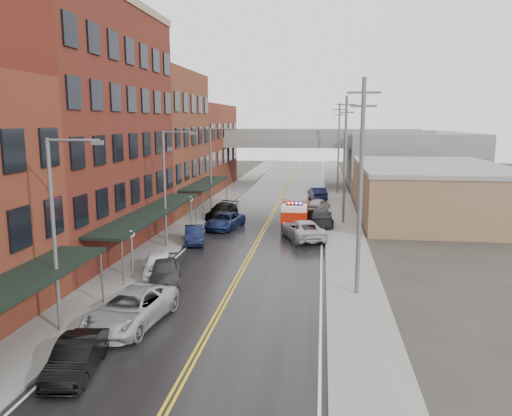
{
  "coord_description": "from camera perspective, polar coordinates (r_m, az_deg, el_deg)",
  "views": [
    {
      "loc": [
        5.11,
        -12.47,
        9.73
      ],
      "look_at": [
        0.03,
        25.62,
        3.0
      ],
      "focal_mm": 35.0,
      "sensor_mm": 36.0,
      "label": 1
    }
  ],
  "objects": [
    {
      "name": "parked_car_left_6",
      "position": [
        45.59,
        -3.57,
        -1.48
      ],
      "size": [
        3.38,
        5.58,
        1.45
      ],
      "primitive_type": "imported",
      "rotation": [
        0.0,
        0.0,
        -0.2
      ],
      "color": "#132049",
      "rests_on": "ground"
    },
    {
      "name": "utility_pole_2",
      "position": [
        67.58,
        9.43,
        6.9
      ],
      "size": [
        1.8,
        0.24,
        12.0
      ],
      "color": "#59595B",
      "rests_on": "ground"
    },
    {
      "name": "utility_pole_0",
      "position": [
        27.76,
        11.87,
        2.64
      ],
      "size": [
        1.8,
        0.24,
        12.0
      ],
      "color": "#59595B",
      "rests_on": "ground"
    },
    {
      "name": "right_far_block",
      "position": [
        83.66,
        16.52,
        5.6
      ],
      "size": [
        18.0,
        30.0,
        8.0
      ],
      "primitive_type": "cube",
      "color": "slate",
      "rests_on": "ground"
    },
    {
      "name": "curb_left",
      "position": [
        44.86,
        -6.47,
        -2.56
      ],
      "size": [
        0.3,
        160.0,
        0.15
      ],
      "primitive_type": "cube",
      "color": "gray",
      "rests_on": "ground"
    },
    {
      "name": "awning_2",
      "position": [
        54.86,
        -5.75,
        2.82
      ],
      "size": [
        2.6,
        13.0,
        3.09
      ],
      "color": "black",
      "rests_on": "ground"
    },
    {
      "name": "street_lamp_1",
      "position": [
        38.55,
        -10.08,
        3.01
      ],
      "size": [
        2.64,
        0.22,
        9.0
      ],
      "color": "#59595B",
      "rests_on": "ground"
    },
    {
      "name": "globe_lamp_2",
      "position": [
        44.62,
        -7.47,
        0.28
      ],
      "size": [
        0.44,
        0.44,
        3.12
      ],
      "color": "#59595B",
      "rests_on": "ground"
    },
    {
      "name": "curb_right",
      "position": [
        43.55,
        8.13,
        -2.98
      ],
      "size": [
        0.3,
        160.0,
        0.15
      ],
      "primitive_type": "cube",
      "color": "gray",
      "rests_on": "ground"
    },
    {
      "name": "globe_lamp_1",
      "position": [
        31.59,
        -14.04,
        -3.95
      ],
      "size": [
        0.44,
        0.44,
        3.12
      ],
      "color": "#59595B",
      "rests_on": "ground"
    },
    {
      "name": "awning_1",
      "position": [
        38.24,
        -11.78,
        -0.43
      ],
      "size": [
        2.6,
        18.0,
        3.09
      ],
      "color": "black",
      "rests_on": "ground"
    },
    {
      "name": "utility_pole_1",
      "position": [
        47.63,
        10.14,
        5.66
      ],
      "size": [
        1.8,
        0.24,
        12.0
      ],
      "color": "#59595B",
      "rests_on": "ground"
    },
    {
      "name": "street_lamp_2",
      "position": [
        53.94,
        -4.94,
        5.06
      ],
      "size": [
        2.64,
        0.22,
        9.0
      ],
      "color": "#59595B",
      "rests_on": "ground"
    },
    {
      "name": "street_lamp_0",
      "position": [
        23.99,
        -21.66,
        -1.69
      ],
      "size": [
        2.64,
        0.22,
        9.0
      ],
      "color": "#59595B",
      "rests_on": "ground"
    },
    {
      "name": "parked_car_right_0",
      "position": [
        41.66,
        5.35,
        -2.47
      ],
      "size": [
        4.5,
        6.44,
        1.63
      ],
      "primitive_type": "imported",
      "rotation": [
        0.0,
        0.0,
        3.48
      ],
      "color": "#A7ABB0",
      "rests_on": "ground"
    },
    {
      "name": "parked_car_left_7",
      "position": [
        50.38,
        -3.88,
        -0.35
      ],
      "size": [
        2.89,
        5.48,
        1.51
      ],
      "primitive_type": "imported",
      "rotation": [
        0.0,
        0.0,
        -0.15
      ],
      "color": "black",
      "rests_on": "ground"
    },
    {
      "name": "parked_car_right_1",
      "position": [
        47.11,
        7.32,
        -1.04
      ],
      "size": [
        2.64,
        5.84,
        1.66
      ],
      "primitive_type": "imported",
      "rotation": [
        0.0,
        0.0,
        3.2
      ],
      "color": "#242326",
      "rests_on": "ground"
    },
    {
      "name": "brick_building_b",
      "position": [
        39.97,
        -20.05,
        8.3
      ],
      "size": [
        9.0,
        20.0,
        18.0
      ],
      "primitive_type": "cube",
      "color": "#5B2418",
      "rests_on": "ground"
    },
    {
      "name": "parked_car_left_5",
      "position": [
        40.47,
        -7.08,
        -3.05
      ],
      "size": [
        2.5,
        4.4,
        1.37
      ],
      "primitive_type": "imported",
      "rotation": [
        0.0,
        0.0,
        0.27
      ],
      "color": "black",
      "rests_on": "ground"
    },
    {
      "name": "fire_truck",
      "position": [
        47.07,
        4.53,
        -0.22
      ],
      "size": [
        3.03,
        7.38,
        2.68
      ],
      "rotation": [
        0.0,
        0.0,
        0.01
      ],
      "color": "#A31907",
      "rests_on": "ground"
    },
    {
      "name": "parked_car_right_2",
      "position": [
        55.01,
        7.17,
        0.39
      ],
      "size": [
        2.86,
        4.34,
        1.37
      ],
      "primitive_type": "imported",
      "rotation": [
        0.0,
        0.0,
        2.8
      ],
      "color": "silver",
      "rests_on": "ground"
    },
    {
      "name": "road",
      "position": [
        43.86,
        0.72,
        -2.87
      ],
      "size": [
        11.0,
        160.0,
        0.02
      ],
      "primitive_type": "cube",
      "color": "black",
      "rests_on": "ground"
    },
    {
      "name": "parked_car_left_3",
      "position": [
        31.03,
        -10.39,
        -7.22
      ],
      "size": [
        3.11,
        4.92,
        1.33
      ],
      "primitive_type": "imported",
      "rotation": [
        0.0,
        0.0,
        0.29
      ],
      "color": "#2C2B2E",
      "rests_on": "ground"
    },
    {
      "name": "overpass",
      "position": [
        74.73,
        3.69,
        7.04
      ],
      "size": [
        40.0,
        10.0,
        7.5
      ],
      "color": "slate",
      "rests_on": "ground"
    },
    {
      "name": "parked_car_right_3",
      "position": [
        62.76,
        7.01,
        1.67
      ],
      "size": [
        2.68,
        5.05,
        1.58
      ],
      "primitive_type": "imported",
      "rotation": [
        0.0,
        0.0,
        3.36
      ],
      "color": "black",
      "rests_on": "ground"
    },
    {
      "name": "parked_car_left_1",
      "position": [
        21.35,
        -19.84,
        -15.72
      ],
      "size": [
        2.08,
        4.39,
        1.39
      ],
      "primitive_type": "imported",
      "rotation": [
        0.0,
        0.0,
        0.15
      ],
      "color": "black",
      "rests_on": "ground"
    },
    {
      "name": "sidewalk_left",
      "position": [
        45.28,
        -8.5,
        -2.49
      ],
      "size": [
        3.0,
        160.0,
        0.15
      ],
      "primitive_type": "cube",
      "color": "slate",
      "rests_on": "ground"
    },
    {
      "name": "sidewalk_right",
      "position": [
        43.6,
        10.3,
        -3.02
      ],
      "size": [
        3.0,
        160.0,
        0.15
      ],
      "primitive_type": "cube",
      "color": "slate",
      "rests_on": "ground"
    },
    {
      "name": "parked_car_left_4",
      "position": [
        32.22,
        -11.08,
        -6.35
      ],
      "size": [
        3.02,
        4.99,
        1.59
      ],
      "primitive_type": "imported",
      "rotation": [
        0.0,
        0.0,
        0.26
      ],
      "color": "white",
      "rests_on": "ground"
    },
    {
      "name": "parked_car_left_2",
      "position": [
        25.17,
        -14.11,
        -11.09
      ],
      "size": [
        3.47,
        6.25,
        1.65
      ],
      "primitive_type": "imported",
      "rotation": [
        0.0,
        0.0,
        -0.13
      ],
      "color": "#9EA2A6",
      "rests_on": "ground"
    },
    {
      "name": "tan_building",
      "position": [
        54.07,
        19.15,
        1.7
      ],
      "size": [
        14.0,
        22.0,
        5.0
      ],
      "primitive_type": "cube",
      "color": "#896349",
      "rests_on": "ground"
    },
    {
      "name": "brick_building_c",
      "position": [
        56.12,
        -11.66,
        7.45
      ],
      "size": [
        9.0,
        15.0,
        15.0
      ],
      "primitive_type": "cube",
      "color": "brown",
      "rests_on": "ground"
    },
    {
      "name": "brick_building_far",
      "position": [
        72.93,
        -7.09,
        6.93
      ],
      "size": [
        9.0,
        20.0,
        12.0
      ],
      "primitive_type": "cube",
      "color": "maroon",
      "rests_on": "ground"
    }
  ]
}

